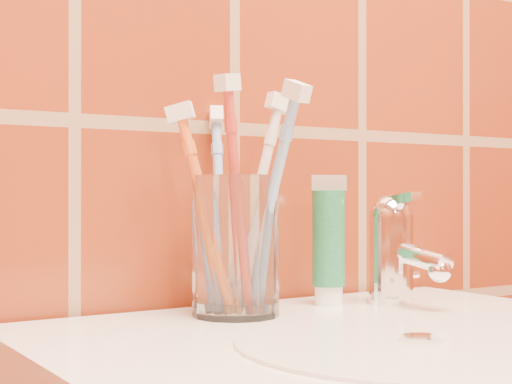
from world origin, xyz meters
TOP-DOWN VIEW (x-y plane):
  - glass_tumbler at (-0.05, 1.11)m, footprint 0.10×0.10m
  - toothpaste_tube at (0.07, 1.12)m, footprint 0.04×0.04m
  - faucet at (0.14, 1.09)m, footprint 0.05×0.11m
  - toothbrush_0 at (-0.02, 1.12)m, footprint 0.09×0.08m
  - toothbrush_1 at (-0.05, 1.15)m, footprint 0.12×0.18m
  - toothbrush_2 at (-0.06, 1.09)m, footprint 0.09×0.08m
  - toothbrush_3 at (-0.04, 1.08)m, footprint 0.06×0.17m
  - toothbrush_4 at (-0.08, 1.12)m, footprint 0.13×0.12m

SIDE VIEW (x-z plane):
  - faucet at x=0.14m, z-range 0.85..0.97m
  - toothpaste_tube at x=0.07m, z-range 0.85..0.99m
  - glass_tumbler at x=-0.05m, z-range 0.85..0.99m
  - toothbrush_4 at x=-0.08m, z-range 0.84..1.06m
  - toothbrush_1 at x=-0.05m, z-range 0.84..1.07m
  - toothbrush_0 at x=-0.02m, z-range 0.85..1.07m
  - toothbrush_3 at x=-0.04m, z-range 0.84..1.08m
  - toothbrush_2 at x=-0.06m, z-range 0.84..1.09m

